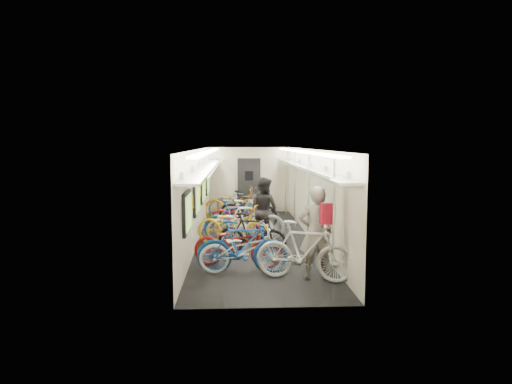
{
  "coord_description": "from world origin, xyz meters",
  "views": [
    {
      "loc": [
        -0.55,
        -11.88,
        2.58
      ],
      "look_at": [
        0.08,
        1.21,
        1.15
      ],
      "focal_mm": 32.0,
      "sensor_mm": 36.0,
      "label": 1
    }
  ],
  "objects": [
    {
      "name": "bicycle_2",
      "position": [
        -0.5,
        -2.63,
        0.49
      ],
      "size": [
        1.96,
        1.11,
        0.97
      ],
      "primitive_type": "imported",
      "rotation": [
        0.0,
        0.0,
        1.3
      ],
      "color": "maroon",
      "rests_on": "ground"
    },
    {
      "name": "bicycle_10",
      "position": [
        -0.54,
        3.21,
        0.54
      ],
      "size": [
        2.1,
        0.93,
        1.07
      ],
      "primitive_type": "imported",
      "rotation": [
        0.0,
        0.0,
        1.46
      ],
      "color": "#C27F12",
      "rests_on": "ground"
    },
    {
      "name": "passenger_mid",
      "position": [
        0.21,
        -0.26,
        0.84
      ],
      "size": [
        1.03,
        1.03,
        1.69
      ],
      "primitive_type": "imported",
      "rotation": [
        0.0,
        0.0,
        2.37
      ],
      "color": "black",
      "rests_on": "ground"
    },
    {
      "name": "bicycle_0",
      "position": [
        -0.36,
        -3.07,
        0.47
      ],
      "size": [
        1.78,
        0.65,
        0.93
      ],
      "primitive_type": "imported",
      "rotation": [
        0.0,
        0.0,
        1.59
      ],
      "color": "silver",
      "rests_on": "ground"
    },
    {
      "name": "bicycle_3",
      "position": [
        -0.15,
        -1.63,
        0.49
      ],
      "size": [
        1.69,
        0.92,
        0.98
      ],
      "primitive_type": "imported",
      "rotation": [
        0.0,
        0.0,
        1.27
      ],
      "color": "black",
      "rests_on": "ground"
    },
    {
      "name": "bicycle_8",
      "position": [
        -0.38,
        1.76,
        0.46
      ],
      "size": [
        1.83,
        0.96,
        0.91
      ],
      "primitive_type": "imported",
      "rotation": [
        0.0,
        0.0,
        1.78
      ],
      "color": "maroon",
      "rests_on": "ground"
    },
    {
      "name": "passenger_near",
      "position": [
        0.98,
        -3.54,
        0.89
      ],
      "size": [
        0.66,
        0.45,
        1.77
      ],
      "primitive_type": "imported",
      "rotation": [
        0.0,
        0.0,
        3.1
      ],
      "color": "gray",
      "rests_on": "ground"
    },
    {
      "name": "bicycle_14",
      "position": [
        -0.16,
        4.15,
        0.54
      ],
      "size": [
        2.13,
        0.98,
        1.08
      ],
      "primitive_type": "imported",
      "rotation": [
        0.0,
        0.0,
        1.44
      ],
      "color": "slate",
      "rests_on": "ground"
    },
    {
      "name": "bicycle_7",
      "position": [
        -0.48,
        0.11,
        0.53
      ],
      "size": [
        1.83,
        0.77,
        1.06
      ],
      "primitive_type": "imported",
      "rotation": [
        0.0,
        0.0,
        1.73
      ],
      "color": "#1B53A2",
      "rests_on": "ground"
    },
    {
      "name": "bicycle_12",
      "position": [
        -0.43,
        3.6,
        0.54
      ],
      "size": [
        2.15,
        1.15,
        1.07
      ],
      "primitive_type": "imported",
      "rotation": [
        0.0,
        0.0,
        1.8
      ],
      "color": "slate",
      "rests_on": "ground"
    },
    {
      "name": "bicycle_5",
      "position": [
        -0.16,
        -0.24,
        0.55
      ],
      "size": [
        1.85,
        0.53,
        1.11
      ],
      "primitive_type": "imported",
      "rotation": [
        0.0,
        0.0,
        1.57
      ],
      "color": "silver",
      "rests_on": "ground"
    },
    {
      "name": "bicycle_9",
      "position": [
        -0.15,
        1.7,
        0.57
      ],
      "size": [
        1.96,
        1.19,
        1.14
      ],
      "primitive_type": "imported",
      "rotation": [
        0.0,
        0.0,
        1.2
      ],
      "color": "black",
      "rests_on": "ground"
    },
    {
      "name": "backpack",
      "position": [
        1.15,
        -3.72,
        1.28
      ],
      "size": [
        0.27,
        0.15,
        0.38
      ],
      "primitive_type": "cube",
      "rotation": [
        0.0,
        0.0,
        0.05
      ],
      "color": "#B21129",
      "rests_on": "passenger_near"
    },
    {
      "name": "bicycle_4",
      "position": [
        -0.58,
        -0.63,
        0.51
      ],
      "size": [
        2.07,
        1.37,
        1.03
      ],
      "primitive_type": "imported",
      "rotation": [
        0.0,
        0.0,
        1.19
      ],
      "color": "gold",
      "rests_on": "ground"
    },
    {
      "name": "bicycle_1",
      "position": [
        -0.4,
        -3.1,
        0.54
      ],
      "size": [
        1.8,
        0.56,
        1.08
      ],
      "primitive_type": "imported",
      "rotation": [
        0.0,
        0.0,
        1.54
      ],
      "color": "navy",
      "rests_on": "ground"
    },
    {
      "name": "bicycle_11",
      "position": [
        0.75,
        -3.64,
        0.56
      ],
      "size": [
        1.94,
        1.15,
        1.13
      ],
      "primitive_type": "imported",
      "rotation": [
        0.0,
        0.0,
        1.22
      ],
      "color": "#B9B9BB",
      "rests_on": "ground"
    },
    {
      "name": "bicycle_6",
      "position": [
        -0.4,
        -0.05,
        0.47
      ],
      "size": [
        1.86,
        0.91,
        0.93
      ],
      "primitive_type": "imported",
      "rotation": [
        0.0,
        0.0,
        1.74
      ],
      "color": "#B6B7BB",
      "rests_on": "ground"
    },
    {
      "name": "train_car_shell",
      "position": [
        -0.36,
        0.71,
        1.66
      ],
      "size": [
        10.0,
        10.0,
        10.0
      ],
      "color": "black",
      "rests_on": "ground"
    }
  ]
}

